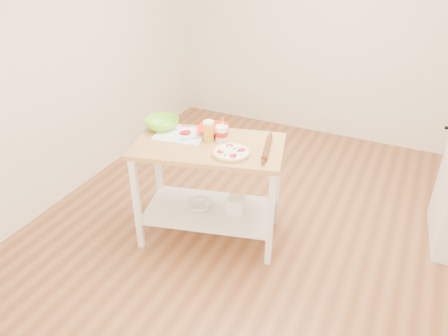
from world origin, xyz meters
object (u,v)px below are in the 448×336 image
(cutting_board, at_px, (180,134))
(green_bowl, at_px, (162,124))
(shelf_glass_bowl, at_px, (199,205))
(spatula, at_px, (187,139))
(yogurt_tub, at_px, (221,133))
(pizza, at_px, (231,152))
(prep_island, at_px, (209,171))
(rolling_pin, at_px, (267,148))
(beer_pint, at_px, (209,131))
(orange_bowl, at_px, (213,130))
(shelf_bin, at_px, (236,205))
(knife, at_px, (169,127))

(cutting_board, relative_size, green_bowl, 1.57)
(cutting_board, bearing_deg, shelf_glass_bowl, -28.16)
(spatula, height_order, yogurt_tub, yogurt_tub)
(pizza, bearing_deg, prep_island, 162.17)
(pizza, relative_size, rolling_pin, 0.77)
(cutting_board, xyz_separation_m, green_bowl, (-0.20, 0.05, 0.04))
(prep_island, distance_m, rolling_pin, 0.54)
(beer_pint, bearing_deg, shelf_glass_bowl, -131.61)
(cutting_board, distance_m, orange_bowl, 0.27)
(shelf_glass_bowl, bearing_deg, pizza, -9.40)
(cutting_board, bearing_deg, rolling_pin, -5.33)
(beer_pint, distance_m, yogurt_tub, 0.10)
(beer_pint, distance_m, rolling_pin, 0.48)
(pizza, height_order, yogurt_tub, yogurt_tub)
(spatula, relative_size, orange_bowl, 0.52)
(yogurt_tub, height_order, shelf_bin, yogurt_tub)
(cutting_board, height_order, shelf_glass_bowl, cutting_board)
(orange_bowl, bearing_deg, shelf_bin, -22.40)
(cutting_board, bearing_deg, spatula, -42.41)
(cutting_board, height_order, green_bowl, green_bowl)
(yogurt_tub, bearing_deg, green_bowl, -178.02)
(pizza, relative_size, yogurt_tub, 1.38)
(cutting_board, xyz_separation_m, yogurt_tub, (0.34, 0.06, 0.05))
(orange_bowl, height_order, shelf_glass_bowl, orange_bowl)
(spatula, bearing_deg, beer_pint, -0.34)
(knife, distance_m, shelf_glass_bowl, 0.72)
(prep_island, bearing_deg, green_bowl, 169.65)
(cutting_board, xyz_separation_m, spatula, (0.10, -0.07, 0.01))
(pizza, distance_m, yogurt_tub, 0.25)
(knife, distance_m, rolling_pin, 0.88)
(beer_pint, distance_m, shelf_glass_bowl, 0.70)
(green_bowl, distance_m, shelf_glass_bowl, 0.77)
(orange_bowl, bearing_deg, spatula, -120.89)
(orange_bowl, bearing_deg, pizza, -42.69)
(orange_bowl, xyz_separation_m, shelf_glass_bowl, (-0.04, -0.21, -0.64))
(rolling_pin, bearing_deg, prep_island, -167.50)
(cutting_board, relative_size, shelf_bin, 3.34)
(knife, bearing_deg, yogurt_tub, -28.64)
(prep_island, xyz_separation_m, shelf_bin, (0.21, 0.08, -0.32))
(green_bowl, bearing_deg, spatula, -20.10)
(prep_island, distance_m, knife, 0.52)
(knife, relative_size, beer_pint, 1.42)
(green_bowl, relative_size, shelf_glass_bowl, 1.33)
(cutting_board, distance_m, rolling_pin, 0.74)
(green_bowl, relative_size, rolling_pin, 0.74)
(prep_island, distance_m, green_bowl, 0.57)
(green_bowl, bearing_deg, beer_pint, -4.43)
(yogurt_tub, xyz_separation_m, shelf_glass_bowl, (-0.15, -0.13, -0.67))
(beer_pint, bearing_deg, green_bowl, 175.57)
(cutting_board, distance_m, beer_pint, 0.27)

